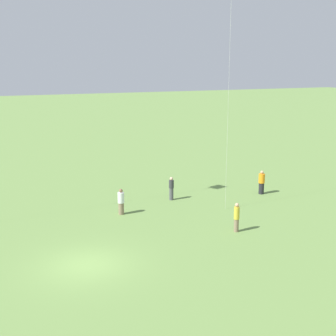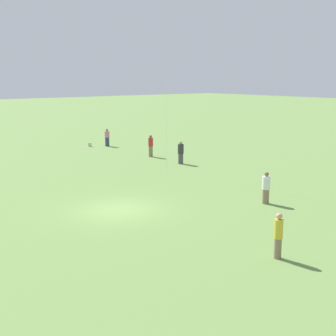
{
  "view_description": "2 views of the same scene",
  "coord_description": "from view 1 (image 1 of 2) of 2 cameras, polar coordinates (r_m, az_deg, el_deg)",
  "views": [
    {
      "loc": [
        4.51,
        21.23,
        9.83
      ],
      "look_at": [
        -5.66,
        -3.14,
        3.74
      ],
      "focal_mm": 50.0,
      "sensor_mm": 36.0,
      "label": 1
    },
    {
      "loc": [
        -19.57,
        12.36,
        6.71
      ],
      "look_at": [
        -0.71,
        -2.7,
        1.96
      ],
      "focal_mm": 50.0,
      "sensor_mm": 36.0,
      "label": 2
    }
  ],
  "objects": [
    {
      "name": "ground_plane",
      "position": [
        23.83,
        -9.9,
        -11.59
      ],
      "size": [
        240.0,
        240.0,
        0.0
      ],
      "primitive_type": "plane",
      "color": "#6B8E47"
    },
    {
      "name": "person_4",
      "position": [
        35.82,
        11.34,
        -1.75
      ],
      "size": [
        0.5,
        0.5,
        1.79
      ],
      "rotation": [
        0.0,
        0.0,
        1.65
      ],
      "color": "#232328",
      "rests_on": "ground_plane"
    },
    {
      "name": "person_7",
      "position": [
        30.66,
        -5.74,
        -4.12
      ],
      "size": [
        0.6,
        0.6,
        1.72
      ],
      "rotation": [
        0.0,
        0.0,
        3.81
      ],
      "color": "#847056",
      "rests_on": "ground_plane"
    },
    {
      "name": "person_8",
      "position": [
        33.61,
        0.41,
        -2.51
      ],
      "size": [
        0.49,
        0.49,
        1.7
      ],
      "rotation": [
        0.0,
        0.0,
        5.31
      ],
      "color": "#4C4C51",
      "rests_on": "ground_plane"
    },
    {
      "name": "person_9",
      "position": [
        27.75,
        8.36,
        -5.95
      ],
      "size": [
        0.37,
        0.37,
        1.75
      ],
      "rotation": [
        0.0,
        0.0,
        3.3
      ],
      "color": "#847056",
      "rests_on": "ground_plane"
    }
  ]
}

